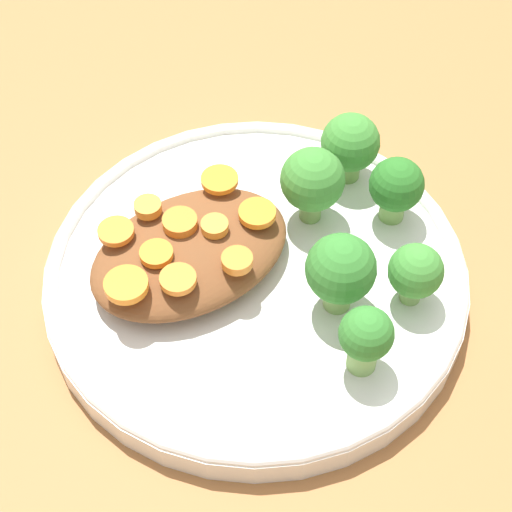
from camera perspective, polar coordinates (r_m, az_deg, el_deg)
ground_plane at (r=0.59m, az=0.00°, el=-2.14°), size 4.00×4.00×0.00m
plate at (r=0.58m, az=0.00°, el=-1.34°), size 0.29×0.29×0.03m
stew_mound at (r=0.57m, az=-4.41°, el=0.25°), size 0.14×0.10×0.03m
broccoli_floret_0 at (r=0.53m, az=5.66°, el=-0.98°), size 0.04×0.04×0.06m
broccoli_floret_1 at (r=0.59m, az=9.33°, el=4.57°), size 0.04×0.04×0.05m
broccoli_floret_2 at (r=0.55m, az=10.59°, el=-1.07°), size 0.04×0.04×0.05m
broccoli_floret_3 at (r=0.58m, az=3.79°, el=5.00°), size 0.04×0.04×0.06m
broccoli_floret_4 at (r=0.51m, az=7.32°, el=-5.41°), size 0.03×0.03×0.05m
broccoli_floret_5 at (r=0.61m, az=6.30°, el=7.41°), size 0.04×0.04×0.05m
carrot_slice_0 at (r=0.53m, az=-4.97°, el=-1.89°), size 0.02×0.02×0.00m
carrot_slice_1 at (r=0.56m, az=-2.77°, el=2.00°), size 0.02×0.02×0.01m
carrot_slice_2 at (r=0.56m, az=-9.33°, el=1.64°), size 0.02×0.02×0.00m
carrot_slice_3 at (r=0.53m, az=-8.65°, el=-1.92°), size 0.03×0.03×0.01m
carrot_slice_4 at (r=0.59m, az=-2.45°, el=5.11°), size 0.03×0.03×0.00m
carrot_slice_5 at (r=0.56m, az=-5.10°, el=2.26°), size 0.02×0.02×0.01m
carrot_slice_6 at (r=0.57m, az=-7.22°, el=3.25°), size 0.02×0.02×0.01m
carrot_slice_7 at (r=0.54m, az=-1.27°, el=-0.31°), size 0.02×0.02×0.01m
carrot_slice_8 at (r=0.56m, az=0.08°, el=2.88°), size 0.02×0.02×0.00m
carrot_slice_9 at (r=0.55m, az=-6.66°, el=0.16°), size 0.02×0.02×0.00m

